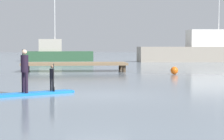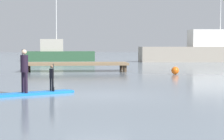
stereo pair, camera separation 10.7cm
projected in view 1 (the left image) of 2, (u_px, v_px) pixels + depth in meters
name	position (u px, v px, depth m)	size (l,w,h in m)	color
ground_plane	(97.00, 95.00, 16.31)	(240.00, 240.00, 0.00)	slate
paddleboard_near	(33.00, 93.00, 16.40)	(3.38, 2.07, 0.10)	blue
paddler_adult	(25.00, 68.00, 16.17)	(0.41, 0.49, 1.72)	black
paddler_child_solo	(52.00, 77.00, 16.80)	(0.25, 0.35, 1.14)	black
fishing_boat_white_large	(200.00, 50.00, 51.44)	(14.72, 3.65, 14.03)	#9E9384
motor_boat_small_navy	(56.00, 53.00, 53.51)	(9.08, 2.80, 9.05)	#2D5638
floating_dock	(75.00, 64.00, 31.69)	(8.03, 2.89, 0.68)	#846B4C
mooring_buoy_mid	(174.00, 70.00, 28.33)	(0.53, 0.53, 0.53)	orange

